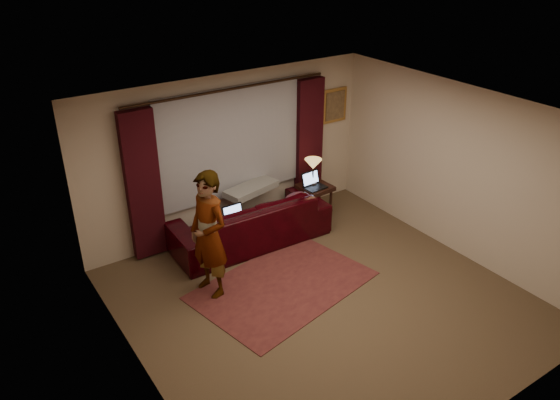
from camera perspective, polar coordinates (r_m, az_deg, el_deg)
The scene contains 20 objects.
floor at distance 7.59m, azimuth 4.51°, elevation -10.42°, with size 5.00×5.00×0.01m, color brown.
ceiling at distance 6.36m, azimuth 5.35°, elevation 8.57°, with size 5.00×5.00×0.02m, color silver.
wall_back at distance 8.77m, azimuth -5.31°, elevation 4.79°, with size 5.00×0.02×2.60m, color beige.
wall_front at distance 5.50m, azimuth 21.61°, elevation -12.10°, with size 5.00×0.02×2.60m, color beige.
wall_left at distance 5.86m, azimuth -14.85°, elevation -8.29°, with size 0.02×5.00×2.60m, color beige.
wall_right at distance 8.53m, azimuth 18.20°, elevation 2.85°, with size 0.02×5.00×2.60m, color beige.
sheer_curtain at distance 8.64m, azimuth -5.17°, elevation 5.89°, with size 2.50×0.05×1.80m, color #9A9AA2.
drape_left at distance 8.18m, azimuth -14.10°, elevation 1.42°, with size 0.50×0.14×2.30m, color black.
drape_right at distance 9.48m, azimuth 3.02°, elevation 5.84°, with size 0.50×0.14×2.30m, color black.
curtain_rod at distance 8.33m, azimuth -5.25°, elevation 11.45°, with size 0.04×0.04×3.40m, color black.
picture_frame at distance 9.71m, azimuth 5.70°, elevation 9.81°, with size 0.50×0.04×0.60m, color #C28E42.
sofa at distance 8.60m, azimuth -3.19°, elevation -1.43°, with size 2.53×1.09×1.02m, color black.
throw_blanket at distance 8.72m, azimuth -3.05°, elevation 2.79°, with size 0.93×0.37×0.11m, color gray.
clothing_pile at distance 8.79m, azimuth 1.90°, elevation 0.01°, with size 0.47×0.36×0.20m, color brown.
laptop_sofa at distance 8.29m, azimuth -4.57°, elevation -1.64°, with size 0.34×0.37×0.25m, color black, non-canonical shape.
area_rug at distance 7.83m, azimuth 0.29°, elevation -8.90°, with size 2.42×1.62×0.01m, color maroon.
end_table at distance 9.46m, azimuth 3.65°, elevation -0.11°, with size 0.51×0.51×0.59m, color black.
tiffany_lamp at distance 9.27m, azimuth 3.46°, elevation 2.93°, with size 0.29×0.29×0.47m, color olive, non-canonical shape.
laptop_table at distance 9.20m, azimuth 3.72°, elevation 2.00°, with size 0.36×0.39×0.26m, color black, non-canonical shape.
person at distance 7.30m, azimuth -7.45°, elevation -3.66°, with size 0.53×0.53×1.81m, color gray.
Camera 1 is at (-3.84, -4.66, 4.60)m, focal length 35.00 mm.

